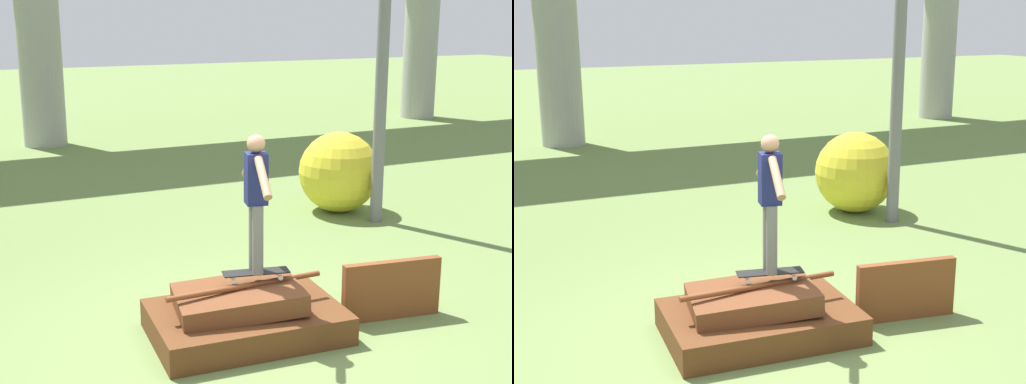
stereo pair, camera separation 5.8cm
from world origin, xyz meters
The scene contains 7 objects.
ground_plane centered at (0.00, 0.00, 0.00)m, with size 80.00×80.00×0.00m, color olive.
scrap_pile centered at (-0.02, 0.01, 0.22)m, with size 2.12×1.49×0.60m.
scrap_plank_loose centered at (1.67, -0.30, 0.34)m, with size 1.18×0.28×0.69m.
skateboard centered at (0.15, 0.07, 0.67)m, with size 0.75×0.35×0.09m.
skater centered at (0.15, 0.07, 1.54)m, with size 0.34×1.12×1.49m.
utility_pole centered at (3.78, 3.03, 3.23)m, with size 1.30×0.20×6.22m.
bush_yellow_flowering centered at (3.54, 3.83, 0.70)m, with size 1.40×1.40×1.40m.
Camera 1 is at (-2.96, -6.46, 3.39)m, focal length 50.00 mm.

